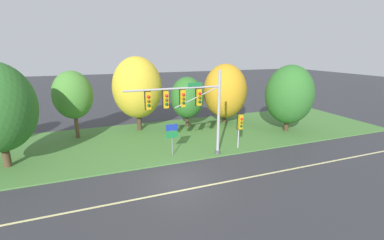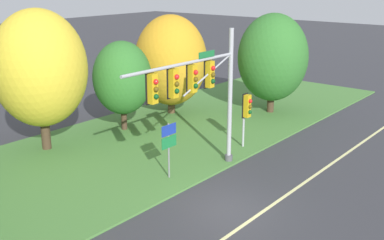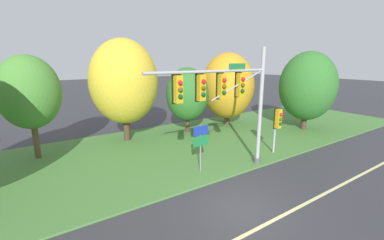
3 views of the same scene
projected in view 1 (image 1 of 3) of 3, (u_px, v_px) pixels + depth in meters
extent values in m
plane|color=#333338|center=(180.00, 180.00, 16.63)|extent=(160.00, 160.00, 0.00)
cube|color=beige|center=(187.00, 189.00, 15.54)|extent=(36.00, 0.16, 0.01)
cube|color=#477A38|center=(153.00, 139.00, 24.07)|extent=(48.00, 11.50, 0.10)
cylinder|color=#9EA0A5|center=(219.00, 114.00, 19.77)|extent=(0.22, 0.22, 6.66)
cylinder|color=#4C4C51|center=(218.00, 152.00, 20.61)|extent=(0.40, 0.40, 0.30)
cylinder|color=#9EA0A5|center=(174.00, 89.00, 18.02)|extent=(7.06, 0.14, 0.14)
cylinder|color=#9EA0A5|center=(197.00, 97.00, 18.80)|extent=(3.56, 0.08, 1.47)
cube|color=gold|center=(199.00, 97.00, 18.85)|extent=(0.34, 0.28, 1.22)
cube|color=black|center=(198.00, 97.00, 18.99)|extent=(0.46, 0.04, 1.34)
sphere|color=red|center=(200.00, 94.00, 18.61)|extent=(0.22, 0.22, 0.22)
sphere|color=#51420C|center=(200.00, 98.00, 18.69)|extent=(0.22, 0.22, 0.22)
sphere|color=#0C4219|center=(200.00, 102.00, 18.77)|extent=(0.22, 0.22, 0.22)
cube|color=gold|center=(183.00, 98.00, 18.43)|extent=(0.34, 0.28, 1.22)
cube|color=black|center=(182.00, 98.00, 18.57)|extent=(0.46, 0.04, 1.34)
sphere|color=red|center=(184.00, 95.00, 18.19)|extent=(0.22, 0.22, 0.22)
sphere|color=#51420C|center=(184.00, 99.00, 18.27)|extent=(0.22, 0.22, 0.22)
sphere|color=#0C4219|center=(184.00, 103.00, 18.35)|extent=(0.22, 0.22, 0.22)
cube|color=gold|center=(166.00, 99.00, 18.01)|extent=(0.34, 0.28, 1.22)
cube|color=black|center=(165.00, 99.00, 18.15)|extent=(0.46, 0.04, 1.34)
sphere|color=red|center=(166.00, 96.00, 17.77)|extent=(0.22, 0.22, 0.22)
sphere|color=#51420C|center=(167.00, 100.00, 17.85)|extent=(0.22, 0.22, 0.22)
sphere|color=#0C4219|center=(167.00, 104.00, 17.93)|extent=(0.22, 0.22, 0.22)
cube|color=gold|center=(148.00, 101.00, 17.59)|extent=(0.34, 0.28, 1.22)
cube|color=black|center=(148.00, 100.00, 17.73)|extent=(0.46, 0.04, 1.34)
sphere|color=red|center=(149.00, 97.00, 17.35)|extent=(0.22, 0.22, 0.22)
sphere|color=#51420C|center=(149.00, 101.00, 17.43)|extent=(0.22, 0.22, 0.22)
sphere|color=#0C4219|center=(149.00, 105.00, 17.51)|extent=(0.22, 0.22, 0.22)
cube|color=#196B33|center=(195.00, 85.00, 18.45)|extent=(1.10, 0.04, 0.28)
cylinder|color=#9EA0A5|center=(239.00, 131.00, 21.56)|extent=(0.12, 0.12, 2.89)
cube|color=gold|center=(240.00, 122.00, 21.15)|extent=(0.34, 0.28, 1.22)
cube|color=black|center=(239.00, 121.00, 21.29)|extent=(0.46, 0.04, 1.34)
sphere|color=red|center=(242.00, 119.00, 20.90)|extent=(0.22, 0.22, 0.22)
sphere|color=#51420C|center=(242.00, 123.00, 20.98)|extent=(0.22, 0.22, 0.22)
sphere|color=#0C4219|center=(241.00, 126.00, 21.06)|extent=(0.22, 0.22, 0.22)
cylinder|color=slate|center=(172.00, 140.00, 19.95)|extent=(0.08, 0.08, 2.63)
cube|color=#193399|center=(172.00, 127.00, 19.66)|extent=(0.95, 0.03, 0.51)
cube|color=#197238|center=(172.00, 135.00, 19.81)|extent=(0.97, 0.03, 0.54)
cylinder|color=#4C3823|center=(5.00, 147.00, 18.03)|extent=(0.50, 0.50, 2.96)
cylinder|color=brown|center=(76.00, 122.00, 24.04)|extent=(0.35, 0.35, 3.13)
ellipsoid|color=#478433|center=(73.00, 95.00, 23.37)|extent=(3.51, 3.51, 4.39)
cylinder|color=#423021|center=(139.00, 115.00, 26.45)|extent=(0.49, 0.49, 3.06)
ellipsoid|color=gold|center=(137.00, 88.00, 25.68)|extent=(4.91, 4.91, 6.14)
cylinder|color=#423021|center=(187.00, 117.00, 27.59)|extent=(0.35, 0.35, 2.23)
ellipsoid|color=#2D6B28|center=(187.00, 98.00, 27.03)|extent=(3.51, 3.51, 4.38)
cylinder|color=#4C3823|center=(224.00, 113.00, 29.31)|extent=(0.48, 0.48, 2.29)
ellipsoid|color=#C68C1E|center=(225.00, 91.00, 28.66)|extent=(4.81, 4.81, 6.01)
cylinder|color=#423021|center=(287.00, 119.00, 26.18)|extent=(0.47, 0.47, 2.48)
ellipsoid|color=#2D6B28|center=(289.00, 95.00, 25.51)|extent=(4.68, 4.68, 5.86)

